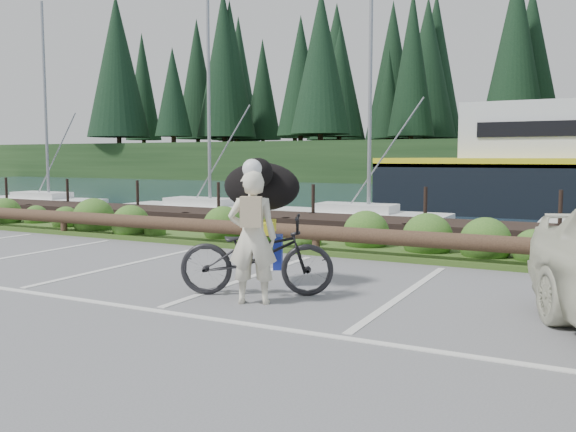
% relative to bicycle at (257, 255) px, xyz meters
% --- Properties ---
extents(ground, '(72.00, 72.00, 0.00)m').
position_rel_bicycle_xyz_m(ground, '(-0.73, -0.99, -0.57)').
color(ground, slate).
extents(harbor_backdrop, '(170.00, 160.00, 30.00)m').
position_rel_bicycle_xyz_m(harbor_backdrop, '(-0.34, 77.48, -0.57)').
color(harbor_backdrop, '#182C3B').
rests_on(harbor_backdrop, ground).
extents(vegetation_strip, '(34.00, 1.60, 0.10)m').
position_rel_bicycle_xyz_m(vegetation_strip, '(-0.73, 4.31, -0.52)').
color(vegetation_strip, '#3D5B21').
rests_on(vegetation_strip, ground).
extents(log_rail, '(32.00, 0.30, 0.60)m').
position_rel_bicycle_xyz_m(log_rail, '(-0.73, 3.61, -0.57)').
color(log_rail, '#443021').
rests_on(log_rail, ground).
extents(bicycle, '(2.30, 1.58, 1.14)m').
position_rel_bicycle_xyz_m(bicycle, '(0.00, 0.00, 0.00)').
color(bicycle, black).
rests_on(bicycle, ground).
extents(cyclist, '(0.77, 0.66, 1.78)m').
position_rel_bicycle_xyz_m(cyclist, '(0.21, -0.46, 0.32)').
color(cyclist, beige).
rests_on(cyclist, ground).
extents(dog, '(1.08, 1.41, 0.73)m').
position_rel_bicycle_xyz_m(dog, '(-0.29, 0.64, 0.94)').
color(dog, black).
rests_on(dog, bicycle).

